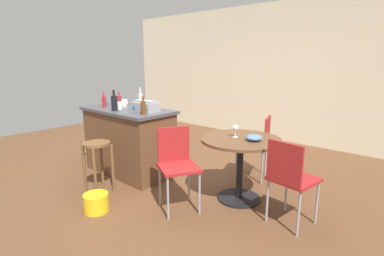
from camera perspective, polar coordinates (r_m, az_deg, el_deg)
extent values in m
plane|color=brown|center=(4.05, -4.14, -10.14)|extent=(8.80, 8.80, 0.00)
cube|color=beige|center=(6.19, 15.96, 10.29)|extent=(8.00, 0.10, 2.70)
cube|color=brown|center=(4.29, -12.15, -2.73)|extent=(1.30, 0.64, 0.89)
cube|color=#424247|center=(4.19, -12.45, 3.41)|extent=(1.36, 0.70, 0.04)
cylinder|color=brown|center=(3.75, -15.20, -7.54)|extent=(0.04, 0.04, 0.60)
cylinder|color=brown|center=(3.95, -17.18, -6.64)|extent=(0.04, 0.04, 0.60)
cylinder|color=brown|center=(3.83, -20.27, -7.45)|extent=(0.04, 0.04, 0.60)
cylinder|color=brown|center=(3.63, -18.40, -8.43)|extent=(0.04, 0.04, 0.60)
cylinder|color=brown|center=(3.69, -18.10, -2.90)|extent=(0.32, 0.32, 0.03)
cylinder|color=black|center=(3.58, 9.10, -13.30)|extent=(0.50, 0.50, 0.02)
cylinder|color=black|center=(3.44, 9.30, -8.19)|extent=(0.07, 0.07, 0.71)
cylinder|color=brown|center=(3.33, 9.53, -2.26)|extent=(0.90, 0.90, 0.03)
cube|color=maroon|center=(3.12, -2.58, -7.71)|extent=(0.54, 0.54, 0.03)
cube|color=maroon|center=(3.23, -3.61, -3.26)|extent=(0.20, 0.33, 0.40)
cylinder|color=gray|center=(3.42, -0.62, -10.34)|extent=(0.02, 0.02, 0.47)
cylinder|color=gray|center=(3.33, -6.26, -11.06)|extent=(0.02, 0.02, 0.47)
cylinder|color=gray|center=(3.03, -4.71, -13.55)|extent=(0.02, 0.02, 0.47)
cylinder|color=gray|center=(3.13, 1.47, -12.66)|extent=(0.02, 0.02, 0.47)
cube|color=maroon|center=(3.04, 19.23, -9.35)|extent=(0.45, 0.45, 0.03)
cube|color=maroon|center=(2.82, 17.56, -6.66)|extent=(0.36, 0.08, 0.40)
cylinder|color=gray|center=(3.09, 14.46, -13.58)|extent=(0.02, 0.02, 0.45)
cylinder|color=gray|center=(2.93, 20.07, -15.48)|extent=(0.02, 0.02, 0.45)
cylinder|color=gray|center=(3.21, 23.17, -13.22)|extent=(0.02, 0.02, 0.45)
cylinder|color=gray|center=(3.35, 17.89, -11.63)|extent=(0.02, 0.02, 0.45)
cube|color=maroon|center=(4.06, 11.67, -3.23)|extent=(0.51, 0.51, 0.03)
cube|color=maroon|center=(3.98, 14.48, -0.73)|extent=(0.14, 0.35, 0.40)
cylinder|color=gray|center=(3.95, 13.47, -7.50)|extent=(0.02, 0.02, 0.46)
cylinder|color=gray|center=(4.27, 14.21, -5.99)|extent=(0.02, 0.02, 0.46)
cylinder|color=gray|center=(4.32, 9.74, -5.53)|extent=(0.02, 0.02, 0.46)
cylinder|color=gray|center=(4.01, 8.64, -6.97)|extent=(0.02, 0.02, 0.46)
cube|color=gray|center=(3.92, -9.11, 4.10)|extent=(0.36, 0.22, 0.12)
cube|color=gray|center=(3.91, -9.15, 5.15)|extent=(0.34, 0.13, 0.02)
cube|color=blue|center=(3.92, -11.25, 4.01)|extent=(0.04, 0.01, 0.04)
cube|color=blue|center=(3.78, -9.56, 3.76)|extent=(0.04, 0.01, 0.04)
cylinder|color=maroon|center=(4.53, -13.96, 5.21)|extent=(0.06, 0.06, 0.14)
cylinder|color=maroon|center=(4.52, -14.03, 6.47)|extent=(0.02, 0.02, 0.06)
cylinder|color=maroon|center=(4.40, -16.77, 4.90)|extent=(0.06, 0.06, 0.16)
cylinder|color=maroon|center=(4.39, -16.86, 6.29)|extent=(0.02, 0.02, 0.06)
cylinder|color=#B7B2AD|center=(4.16, -10.02, 5.21)|extent=(0.07, 0.07, 0.21)
cylinder|color=#B7B2AD|center=(4.14, -10.10, 7.23)|extent=(0.02, 0.02, 0.08)
cylinder|color=#603314|center=(3.68, -9.48, 3.87)|extent=(0.06, 0.06, 0.17)
cylinder|color=#603314|center=(3.66, -9.54, 5.65)|extent=(0.02, 0.02, 0.06)
cylinder|color=black|center=(4.06, -14.91, 4.69)|extent=(0.08, 0.08, 0.20)
cylinder|color=black|center=(4.04, -15.02, 6.63)|extent=(0.03, 0.03, 0.08)
cylinder|color=white|center=(4.18, -13.82, 4.28)|extent=(0.08, 0.08, 0.10)
torus|color=white|center=(4.14, -13.39, 4.28)|extent=(0.05, 0.01, 0.05)
cylinder|color=#4C7099|center=(4.62, -16.52, 4.86)|extent=(0.07, 0.07, 0.09)
torus|color=#4C7099|center=(4.58, -16.20, 4.87)|extent=(0.05, 0.01, 0.05)
cylinder|color=white|center=(4.38, -13.04, 4.73)|extent=(0.08, 0.08, 0.10)
torus|color=white|center=(4.33, -12.62, 4.74)|extent=(0.05, 0.01, 0.05)
cylinder|color=#4C7099|center=(4.70, -14.44, 5.13)|extent=(0.08, 0.08, 0.09)
torus|color=#4C7099|center=(4.66, -14.09, 5.14)|extent=(0.05, 0.01, 0.05)
cylinder|color=silver|center=(3.37, 8.40, -1.75)|extent=(0.06, 0.06, 0.00)
cylinder|color=silver|center=(3.36, 8.42, -1.05)|extent=(0.01, 0.01, 0.08)
ellipsoid|color=silver|center=(3.34, 8.46, 0.08)|extent=(0.07, 0.07, 0.06)
ellipsoid|color=#4C7099|center=(3.25, 11.99, -1.84)|extent=(0.18, 0.18, 0.07)
cylinder|color=yellow|center=(3.40, -18.18, -13.66)|extent=(0.26, 0.26, 0.20)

